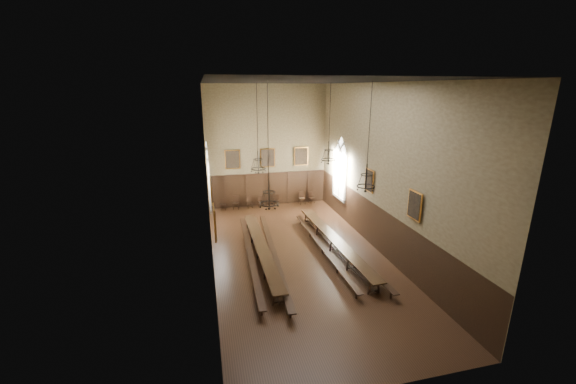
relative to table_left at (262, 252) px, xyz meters
name	(u,v)px	position (x,y,z in m)	size (l,w,h in m)	color
floor	(299,256)	(1.98, -0.19, -0.38)	(9.00, 18.00, 0.02)	black
ceiling	(300,81)	(1.98, -0.19, 8.64)	(9.00, 18.00, 0.02)	black
wall_back	(267,147)	(1.98, 8.82, 4.13)	(9.00, 0.02, 9.00)	olive
wall_front	(389,254)	(1.98, -9.20, 4.13)	(9.00, 0.02, 9.00)	olive
wall_left	(208,181)	(-2.53, -0.19, 4.13)	(0.02, 18.00, 9.00)	olive
wall_right	(381,170)	(6.49, -0.19, 4.13)	(0.02, 18.00, 9.00)	olive
wainscot_panelling	(299,235)	(1.98, -0.19, 0.88)	(9.00, 18.00, 2.50)	black
table_left	(262,252)	(0.00, 0.00, 0.00)	(0.67, 9.46, 0.74)	black
table_right	(334,245)	(4.08, -0.04, 0.01)	(1.06, 9.79, 0.76)	black
bench_left_outer	(250,255)	(-0.62, -0.07, -0.07)	(0.70, 10.30, 0.46)	black
bench_left_inner	(273,254)	(0.57, -0.29, -0.06)	(0.98, 10.80, 0.49)	black
bench_right_inner	(322,249)	(3.33, -0.16, -0.09)	(0.34, 9.70, 0.44)	black
bench_right_outer	(344,248)	(4.54, -0.36, -0.08)	(0.83, 10.09, 0.45)	black
chair_0	(223,206)	(-1.49, 8.36, -0.11)	(0.41, 0.41, 0.86)	black
chair_1	(236,205)	(-0.55, 8.32, -0.07)	(0.51, 0.51, 1.00)	black
chair_2	(250,204)	(0.49, 8.38, -0.11)	(0.42, 0.42, 0.86)	black
chair_3	(261,204)	(1.37, 8.33, -0.11)	(0.43, 0.43, 0.87)	black
chair_4	(276,202)	(2.54, 8.33, -0.10)	(0.48, 0.48, 0.90)	black
chair_6	(302,200)	(4.57, 8.33, -0.07)	(0.50, 0.50, 0.98)	black
chair_7	(312,200)	(5.37, 8.37, -0.10)	(0.49, 0.49, 0.89)	black
chandelier_back_left	(258,163)	(0.27, 2.22, 4.34)	(0.83, 0.83, 4.76)	black
chandelier_back_right	(329,155)	(4.25, 1.84, 4.71)	(0.86, 0.86, 4.36)	black
chandelier_front_left	(269,196)	(-0.05, -2.70, 3.96)	(0.81, 0.81, 5.18)	black
chandelier_front_right	(366,179)	(4.18, -3.17, 4.53)	(0.81, 0.81, 4.56)	black
portrait_back_0	(232,159)	(-0.62, 8.69, 3.33)	(1.10, 0.12, 1.40)	orange
portrait_back_1	(268,158)	(1.98, 8.69, 3.33)	(1.10, 0.12, 1.40)	orange
portrait_back_2	(301,156)	(4.58, 8.69, 3.33)	(1.10, 0.12, 1.40)	orange
portrait_left_0	(211,191)	(-2.40, 0.81, 3.33)	(0.12, 1.00, 1.30)	orange
portrait_left_1	(215,222)	(-2.40, -3.69, 3.33)	(0.12, 1.00, 1.30)	orange
portrait_right_0	(369,180)	(6.36, 0.81, 3.33)	(0.12, 1.00, 1.30)	orange
portrait_right_1	(415,205)	(6.36, -3.69, 3.33)	(0.12, 1.00, 1.30)	orange
window_right	(340,168)	(6.41, 5.31, 3.03)	(0.20, 2.20, 4.60)	white
window_left	(208,176)	(-2.45, 5.31, 3.03)	(0.20, 2.20, 4.60)	white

